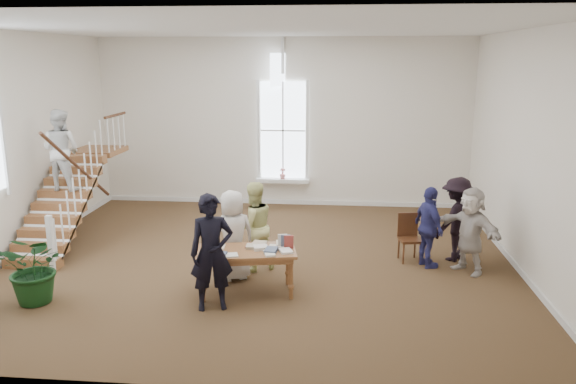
# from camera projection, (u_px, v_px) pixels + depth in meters

# --- Properties ---
(ground) EXTENTS (10.00, 10.00, 0.00)m
(ground) POSITION_uv_depth(u_px,v_px,m) (261.00, 260.00, 11.29)
(ground) COLOR #422B1A
(ground) RESTS_ON ground
(room_shell) EXTENTS (10.49, 10.00, 10.00)m
(room_shell) POSITION_uv_depth(u_px,v_px,m) (283.00, 190.00, 15.44)
(room_shell) COLOR silver
(room_shell) RESTS_ON ground
(staircase) EXTENTS (1.10, 4.10, 2.92)m
(staircase) POSITION_uv_depth(u_px,v_px,m) (64.00, 170.00, 12.02)
(staircase) COLOR brown
(staircase) RESTS_ON ground
(library_table) EXTENTS (1.79, 1.12, 0.85)m
(library_table) POSITION_uv_depth(u_px,v_px,m) (248.00, 254.00, 9.57)
(library_table) COLOR brown
(library_table) RESTS_ON ground
(police_officer) EXTENTS (0.80, 0.64, 1.90)m
(police_officer) POSITION_uv_depth(u_px,v_px,m) (212.00, 253.00, 8.92)
(police_officer) COLOR black
(police_officer) RESTS_ON ground
(elderly_woman) EXTENTS (0.97, 0.87, 1.67)m
(elderly_woman) POSITION_uv_depth(u_px,v_px,m) (233.00, 236.00, 10.15)
(elderly_woman) COLOR silver
(elderly_woman) RESTS_ON ground
(person_yellow) EXTENTS (1.06, 1.00, 1.72)m
(person_yellow) POSITION_uv_depth(u_px,v_px,m) (253.00, 226.00, 10.60)
(person_yellow) COLOR #E1E08C
(person_yellow) RESTS_ON ground
(woman_cluster_a) EXTENTS (0.69, 1.01, 1.59)m
(woman_cluster_a) POSITION_uv_depth(u_px,v_px,m) (429.00, 227.00, 10.76)
(woman_cluster_a) COLOR navy
(woman_cluster_a) RESTS_ON ground
(woman_cluster_b) EXTENTS (1.23, 1.21, 1.70)m
(woman_cluster_b) POSITION_uv_depth(u_px,v_px,m) (456.00, 219.00, 11.13)
(woman_cluster_b) COLOR black
(woman_cluster_b) RESTS_ON ground
(woman_cluster_c) EXTENTS (1.32, 1.50, 1.65)m
(woman_cluster_c) POSITION_uv_depth(u_px,v_px,m) (470.00, 230.00, 10.49)
(woman_cluster_c) COLOR beige
(woman_cluster_c) RESTS_ON ground
(floor_plant) EXTENTS (1.17, 1.04, 1.22)m
(floor_plant) POSITION_uv_depth(u_px,v_px,m) (36.00, 268.00, 9.21)
(floor_plant) COLOR #103413
(floor_plant) RESTS_ON ground
(side_chair) EXTENTS (0.48, 0.48, 0.95)m
(side_chair) POSITION_uv_depth(u_px,v_px,m) (409.00, 234.00, 11.20)
(side_chair) COLOR #3C1A10
(side_chair) RESTS_ON ground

